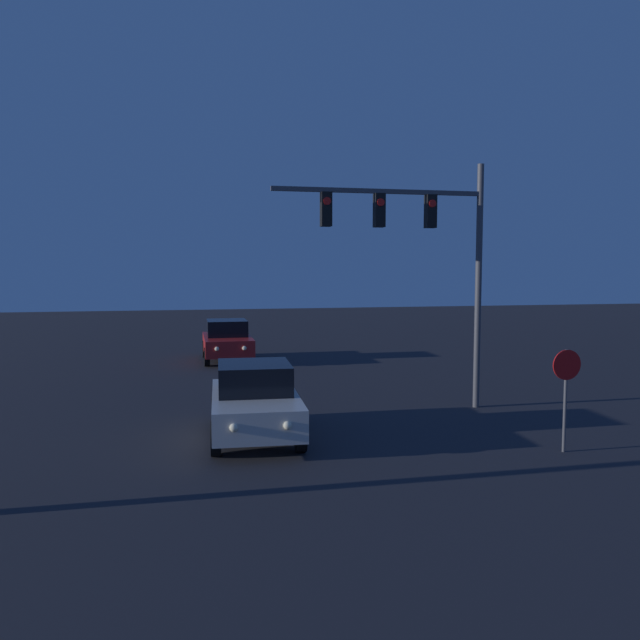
{
  "coord_description": "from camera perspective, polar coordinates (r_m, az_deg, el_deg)",
  "views": [
    {
      "loc": [
        -3.3,
        0.08,
        3.98
      ],
      "look_at": [
        0.0,
        15.34,
        2.67
      ],
      "focal_mm": 35.0,
      "sensor_mm": 36.0,
      "label": 1
    }
  ],
  "objects": [
    {
      "name": "car_far",
      "position": [
        26.9,
        -8.48,
        -1.86
      ],
      "size": [
        2.02,
        4.12,
        1.74
      ],
      "rotation": [
        0.0,
        0.0,
        3.14
      ],
      "color": "#B21E1E",
      "rests_on": "ground_plane"
    },
    {
      "name": "traffic_signal_mast",
      "position": [
        17.46,
        9.37,
        7.14
      ],
      "size": [
        5.97,
        0.3,
        6.85
      ],
      "color": "#4C4C51",
      "rests_on": "ground_plane"
    },
    {
      "name": "car_near",
      "position": [
        14.75,
        -5.98,
        -7.35
      ],
      "size": [
        2.18,
        4.19,
        1.74
      ],
      "rotation": [
        0.0,
        0.0,
        3.09
      ],
      "color": "beige",
      "rests_on": "ground_plane"
    },
    {
      "name": "stop_sign",
      "position": [
        14.44,
        21.58,
        -5.25
      ],
      "size": [
        0.66,
        0.07,
        2.23
      ],
      "color": "#4C4C51",
      "rests_on": "ground_plane"
    }
  ]
}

